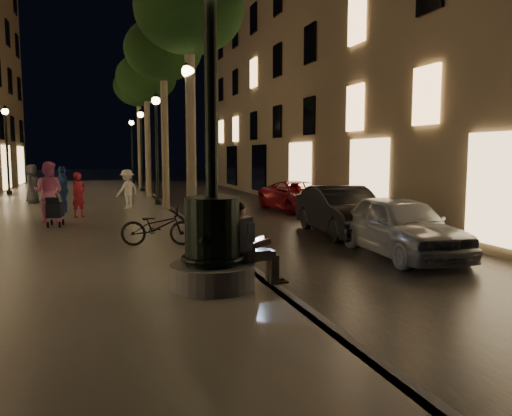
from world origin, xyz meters
name	(u,v)px	position (x,y,z in m)	size (l,w,h in m)	color
ground	(168,211)	(0.00, 15.00, 0.00)	(120.00, 120.00, 0.00)	black
cobble_lane	(237,209)	(3.00, 15.00, 0.01)	(6.00, 45.00, 0.02)	black
promenade	(66,212)	(-4.00, 15.00, 0.10)	(8.00, 45.00, 0.20)	slate
curb_strip	(168,209)	(0.00, 15.00, 0.10)	(0.25, 45.00, 0.20)	#59595B
building_right	(351,55)	(10.00, 18.00, 7.50)	(8.00, 36.00, 15.00)	#816E51
fountain_lamppost	(212,227)	(-1.00, 2.00, 1.21)	(1.40, 1.40, 5.21)	#59595B
seated_man_laptop	(248,241)	(-0.39, 2.00, 0.94)	(1.05, 0.35, 1.41)	gray
tree_near	(189,12)	(-0.25, 8.00, 6.24)	(3.00, 3.00, 7.30)	#6B604C
tree_second	(163,51)	(-0.20, 14.00, 6.33)	(3.00, 3.00, 7.40)	#6B604C
tree_third	(146,78)	(-0.30, 20.00, 6.14)	(3.00, 3.00, 7.20)	#6B604C
tree_far	(138,88)	(-0.22, 26.00, 6.43)	(3.00, 3.00, 7.50)	#6B604C
lamp_curb_a	(189,124)	(-0.30, 8.00, 3.24)	(0.36, 0.36, 4.81)	black
lamp_curb_b	(157,134)	(-0.30, 16.00, 3.24)	(0.36, 0.36, 4.81)	black
lamp_curb_c	(141,139)	(-0.30, 24.00, 3.24)	(0.36, 0.36, 4.81)	black
lamp_curb_d	(132,142)	(-0.30, 32.00, 3.24)	(0.36, 0.36, 4.81)	black
lamp_left_c	(6,138)	(-7.40, 24.00, 3.24)	(0.36, 0.36, 4.81)	black
stroller	(55,210)	(-4.03, 10.20, 0.70)	(0.49, 0.99, 1.00)	black
car_front	(400,226)	(4.00, 4.14, 0.71)	(1.69, 4.19, 1.43)	#ABB0B3
car_second	(342,211)	(4.07, 7.23, 0.72)	(1.53, 4.39, 1.45)	black
car_third	(298,196)	(5.20, 13.37, 0.62)	(2.07, 4.49, 1.25)	maroon
pedestrian_red	(79,195)	(-3.41, 12.30, 0.98)	(0.57, 0.38, 1.57)	#AF2332
pedestrian_pink	(48,192)	(-4.29, 11.32, 1.18)	(0.95, 0.74, 1.95)	pink
pedestrian_white	(127,189)	(-1.65, 14.70, 0.99)	(1.02, 0.58, 1.57)	white
pedestrian_blue	(63,189)	(-4.05, 14.17, 1.07)	(1.02, 0.42, 1.74)	#26488C
pedestrian_dark	(32,184)	(-5.56, 18.11, 1.07)	(0.85, 0.56, 1.75)	#35363B
bicycle	(158,226)	(-1.43, 6.10, 0.66)	(0.61, 1.76, 0.92)	black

